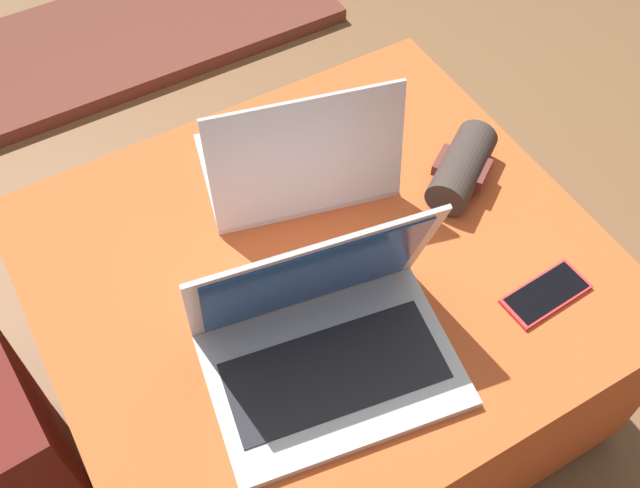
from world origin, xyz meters
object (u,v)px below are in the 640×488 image
laptop_far (298,162)px  backpack (6,448)px  wrist_brace (462,167)px  laptop_near (326,338)px  cell_phone (546,294)px

laptop_far → backpack: 0.73m
laptop_far → wrist_brace: size_ratio=1.99×
laptop_near → cell_phone: laptop_near is taller
laptop_near → laptop_far: laptop_near is taller
laptop_far → backpack: bearing=21.8°
laptop_near → wrist_brace: bearing=35.1°
laptop_far → cell_phone: (0.23, -0.42, -0.05)m
cell_phone → backpack: bearing=-113.8°
backpack → laptop_far: bearing=93.5°
cell_phone → wrist_brace: size_ratio=0.80×
laptop_far → cell_phone: 0.48m
backpack → wrist_brace: (0.91, -0.06, 0.30)m
backpack → cell_phone: bearing=65.4°
laptop_far → wrist_brace: laptop_far is taller
cell_phone → backpack: backpack is taller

